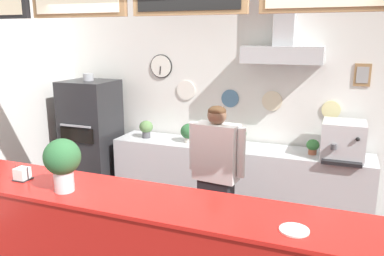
{
  "coord_description": "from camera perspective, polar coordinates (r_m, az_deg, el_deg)",
  "views": [
    {
      "loc": [
        1.1,
        -2.71,
        2.25
      ],
      "look_at": [
        -0.23,
        0.7,
        1.38
      ],
      "focal_mm": 36.45,
      "sensor_mm": 36.0,
      "label": 1
    }
  ],
  "objects": [
    {
      "name": "back_wall_assembly",
      "position": [
        5.0,
        8.68,
        6.17
      ],
      "size": [
        5.6,
        2.36,
        3.07
      ],
      "color": "#9E9E99",
      "rests_on": "ground_plane"
    },
    {
      "name": "back_prep_counter",
      "position": [
        5.08,
        6.39,
        -7.6
      ],
      "size": [
        3.25,
        0.57,
        0.89
      ],
      "color": "silver",
      "rests_on": "ground_plane"
    },
    {
      "name": "pizza_oven",
      "position": [
        5.7,
        -14.43,
        -1.5
      ],
      "size": [
        0.68,
        0.68,
        1.75
      ],
      "color": "#232326",
      "rests_on": "ground_plane"
    },
    {
      "name": "shop_worker",
      "position": [
        3.93,
        3.53,
        -7.45
      ],
      "size": [
        0.59,
        0.27,
        1.6
      ],
      "rotation": [
        0.0,
        0.0,
        3.03
      ],
      "color": "#232328",
      "rests_on": "ground_plane"
    },
    {
      "name": "espresso_machine",
      "position": [
        4.71,
        21.24,
        -1.7
      ],
      "size": [
        0.46,
        0.55,
        0.42
      ],
      "color": "silver",
      "rests_on": "back_prep_counter"
    },
    {
      "name": "potted_sage",
      "position": [
        4.91,
        6.83,
        -0.99
      ],
      "size": [
        0.2,
        0.2,
        0.25
      ],
      "color": "#4C4C51",
      "rests_on": "back_prep_counter"
    },
    {
      "name": "potted_oregano",
      "position": [
        5.06,
        -0.43,
        -0.6
      ],
      "size": [
        0.22,
        0.22,
        0.25
      ],
      "color": "beige",
      "rests_on": "back_prep_counter"
    },
    {
      "name": "potted_rosemary",
      "position": [
        5.32,
        -6.73,
        0.01
      ],
      "size": [
        0.19,
        0.19,
        0.24
      ],
      "color": "#4C4C51",
      "rests_on": "back_prep_counter"
    },
    {
      "name": "potted_basil",
      "position": [
        4.77,
        17.25,
        -2.53
      ],
      "size": [
        0.15,
        0.15,
        0.18
      ],
      "color": "#9E563D",
      "rests_on": "back_prep_counter"
    },
    {
      "name": "napkin_holder",
      "position": [
        3.64,
        -23.58,
        -6.22
      ],
      "size": [
        0.13,
        0.12,
        0.12
      ],
      "color": "#262628",
      "rests_on": "service_counter"
    },
    {
      "name": "basil_vase",
      "position": [
        3.2,
        -18.42,
        -4.69
      ],
      "size": [
        0.29,
        0.29,
        0.43
      ],
      "color": "silver",
      "rests_on": "service_counter"
    },
    {
      "name": "condiment_plate",
      "position": [
        2.62,
        14.73,
        -14.24
      ],
      "size": [
        0.19,
        0.19,
        0.01
      ],
      "color": "white",
      "rests_on": "service_counter"
    }
  ]
}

